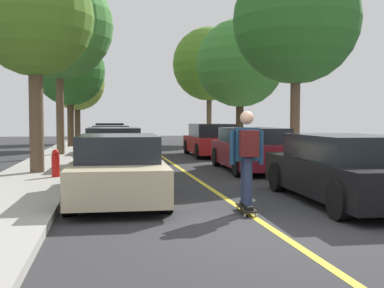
{
  "coord_description": "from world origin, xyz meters",
  "views": [
    {
      "loc": [
        -2.37,
        -6.62,
        1.6
      ],
      "look_at": [
        -0.01,
        6.52,
        0.91
      ],
      "focal_mm": 44.73,
      "sensor_mm": 36.0,
      "label": 1
    }
  ],
  "objects_px": {
    "street_tree_left_far": "(70,71)",
    "street_tree_right_near": "(240,63)",
    "parked_car_left_near": "(114,149)",
    "parked_car_right_near": "(253,149)",
    "skateboarder": "(247,153)",
    "parked_car_right_nearest": "(345,169)",
    "street_tree_left_farthest": "(77,83)",
    "parked_car_left_far": "(111,141)",
    "street_tree_right_nearest": "(296,21)",
    "street_tree_left_near": "(59,26)",
    "skateboard": "(246,208)",
    "parked_car_right_far": "(211,140)",
    "parked_car_left_nearest": "(118,168)",
    "parked_car_left_farthest": "(110,135)",
    "street_tree_right_far": "(209,64)",
    "street_tree_left_nearest": "(35,19)",
    "fire_hydrant": "(56,163)"
  },
  "relations": [
    {
      "from": "street_tree_left_far",
      "to": "street_tree_right_near",
      "type": "relative_size",
      "value": 0.92
    },
    {
      "from": "parked_car_left_near",
      "to": "parked_car_right_near",
      "type": "height_order",
      "value": "parked_car_left_near"
    },
    {
      "from": "parked_car_left_near",
      "to": "skateboarder",
      "type": "bearing_deg",
      "value": -74.26
    },
    {
      "from": "parked_car_right_nearest",
      "to": "street_tree_left_farthest",
      "type": "relative_size",
      "value": 0.79
    },
    {
      "from": "parked_car_right_near",
      "to": "street_tree_right_near",
      "type": "height_order",
      "value": "street_tree_right_near"
    },
    {
      "from": "parked_car_left_far",
      "to": "street_tree_right_nearest",
      "type": "relative_size",
      "value": 0.62
    },
    {
      "from": "street_tree_left_near",
      "to": "parked_car_left_far",
      "type": "bearing_deg",
      "value": 24.17
    },
    {
      "from": "parked_car_right_near",
      "to": "street_tree_right_nearest",
      "type": "relative_size",
      "value": 0.63
    },
    {
      "from": "street_tree_right_near",
      "to": "skateboard",
      "type": "xyz_separation_m",
      "value": [
        -4.29,
        -15.47,
        -4.32
      ]
    },
    {
      "from": "street_tree_left_far",
      "to": "skateboarder",
      "type": "bearing_deg",
      "value": -77.43
    },
    {
      "from": "parked_car_right_near",
      "to": "street_tree_right_near",
      "type": "xyz_separation_m",
      "value": [
        2.12,
        8.93,
        3.74
      ]
    },
    {
      "from": "parked_car_left_far",
      "to": "skateboard",
      "type": "height_order",
      "value": "parked_car_left_far"
    },
    {
      "from": "parked_car_right_far",
      "to": "street_tree_left_farthest",
      "type": "bearing_deg",
      "value": 116.65
    },
    {
      "from": "parked_car_right_near",
      "to": "street_tree_left_near",
      "type": "bearing_deg",
      "value": 135.08
    },
    {
      "from": "parked_car_right_near",
      "to": "parked_car_right_far",
      "type": "relative_size",
      "value": 1.02
    },
    {
      "from": "parked_car_right_near",
      "to": "parked_car_right_far",
      "type": "height_order",
      "value": "parked_car_right_far"
    },
    {
      "from": "parked_car_left_nearest",
      "to": "parked_car_left_near",
      "type": "distance_m",
      "value": 5.79
    },
    {
      "from": "street_tree_left_farthest",
      "to": "parked_car_left_farthest",
      "type": "bearing_deg",
      "value": -63.89
    },
    {
      "from": "street_tree_left_near",
      "to": "street_tree_left_farthest",
      "type": "relative_size",
      "value": 1.32
    },
    {
      "from": "street_tree_left_near",
      "to": "street_tree_right_near",
      "type": "distance_m",
      "value": 8.97
    },
    {
      "from": "street_tree_left_farthest",
      "to": "street_tree_right_near",
      "type": "bearing_deg",
      "value": -49.22
    },
    {
      "from": "street_tree_left_near",
      "to": "street_tree_right_far",
      "type": "relative_size",
      "value": 1.02
    },
    {
      "from": "parked_car_left_near",
      "to": "street_tree_right_nearest",
      "type": "distance_m",
      "value": 7.83
    },
    {
      "from": "parked_car_left_farthest",
      "to": "street_tree_right_nearest",
      "type": "distance_m",
      "value": 14.9
    },
    {
      "from": "parked_car_right_far",
      "to": "street_tree_left_nearest",
      "type": "distance_m",
      "value": 9.94
    },
    {
      "from": "parked_car_left_far",
      "to": "parked_car_right_far",
      "type": "distance_m",
      "value": 4.48
    },
    {
      "from": "fire_hydrant",
      "to": "skateboard",
      "type": "height_order",
      "value": "fire_hydrant"
    },
    {
      "from": "parked_car_left_farthest",
      "to": "street_tree_left_nearest",
      "type": "xyz_separation_m",
      "value": [
        -2.12,
        -15.09,
        3.67
      ]
    },
    {
      "from": "parked_car_left_near",
      "to": "parked_car_right_far",
      "type": "bearing_deg",
      "value": 49.89
    },
    {
      "from": "parked_car_right_nearest",
      "to": "parked_car_left_nearest",
      "type": "bearing_deg",
      "value": 166.57
    },
    {
      "from": "street_tree_right_near",
      "to": "fire_hydrant",
      "type": "height_order",
      "value": "street_tree_right_near"
    },
    {
      "from": "parked_car_left_nearest",
      "to": "parked_car_left_near",
      "type": "xyz_separation_m",
      "value": [
        -0.0,
        5.79,
        0.03
      ]
    },
    {
      "from": "skateboarder",
      "to": "parked_car_left_farthest",
      "type": "bearing_deg",
      "value": 95.75
    },
    {
      "from": "street_tree_left_farthest",
      "to": "fire_hydrant",
      "type": "xyz_separation_m",
      "value": [
        0.62,
        -20.64,
        -3.55
      ]
    },
    {
      "from": "skateboarder",
      "to": "parked_car_right_nearest",
      "type": "bearing_deg",
      "value": 18.15
    },
    {
      "from": "street_tree_left_near",
      "to": "street_tree_left_far",
      "type": "height_order",
      "value": "street_tree_left_near"
    },
    {
      "from": "street_tree_left_nearest",
      "to": "fire_hydrant",
      "type": "xyz_separation_m",
      "value": [
        0.62,
        -1.22,
        -3.87
      ]
    },
    {
      "from": "street_tree_left_far",
      "to": "fire_hydrant",
      "type": "relative_size",
      "value": 8.55
    },
    {
      "from": "street_tree_left_near",
      "to": "street_tree_right_far",
      "type": "xyz_separation_m",
      "value": [
        8.53,
        9.83,
        -0.3
      ]
    },
    {
      "from": "street_tree_left_nearest",
      "to": "street_tree_left_farthest",
      "type": "xyz_separation_m",
      "value": [
        0.0,
        19.42,
        -0.32
      ]
    },
    {
      "from": "street_tree_left_near",
      "to": "street_tree_right_far",
      "type": "height_order",
      "value": "street_tree_left_near"
    },
    {
      "from": "street_tree_right_far",
      "to": "fire_hydrant",
      "type": "bearing_deg",
      "value": -113.69
    },
    {
      "from": "parked_car_left_far",
      "to": "parked_car_left_farthest",
      "type": "xyz_separation_m",
      "value": [
        0.0,
        7.16,
        0.04
      ]
    },
    {
      "from": "parked_car_left_far",
      "to": "street_tree_left_farthest",
      "type": "distance_m",
      "value": 12.16
    },
    {
      "from": "parked_car_right_nearest",
      "to": "street_tree_right_nearest",
      "type": "distance_m",
      "value": 9.08
    },
    {
      "from": "parked_car_left_far",
      "to": "street_tree_left_farthest",
      "type": "xyz_separation_m",
      "value": [
        -2.12,
        11.48,
        3.39
      ]
    },
    {
      "from": "parked_car_right_near",
      "to": "skateboard",
      "type": "distance_m",
      "value": 6.91
    },
    {
      "from": "street_tree_left_nearest",
      "to": "street_tree_left_farthest",
      "type": "bearing_deg",
      "value": 90.0
    },
    {
      "from": "parked_car_left_near",
      "to": "parked_car_right_nearest",
      "type": "relative_size",
      "value": 0.95
    },
    {
      "from": "parked_car_left_far",
      "to": "skateboarder",
      "type": "distance_m",
      "value": 14.08
    }
  ]
}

